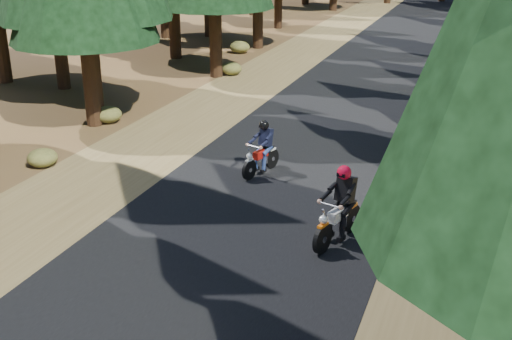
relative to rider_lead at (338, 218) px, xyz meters
The scene contains 7 objects.
ground 2.24m from the rider_lead, 155.19° to the right, with size 120.00×120.00×0.00m, color #4C321B.
road 4.57m from the rider_lead, 115.75° to the left, with size 6.00×100.00×0.01m, color black.
shoulder_l 7.76m from the rider_lead, 148.12° to the left, with size 3.20×100.00×0.01m, color brown.
shoulder_r 4.89m from the rider_lead, 57.27° to the left, with size 3.20×100.00×0.01m, color brown.
understory_shrubs 6.86m from the rider_lead, 101.40° to the left, with size 16.15×30.12×0.65m.
rider_lead is the anchor object (origin of this frame).
rider_follow 4.10m from the rider_lead, 132.04° to the left, with size 0.87×1.63×1.40m.
Camera 1 is at (4.46, -10.58, 6.08)m, focal length 45.00 mm.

